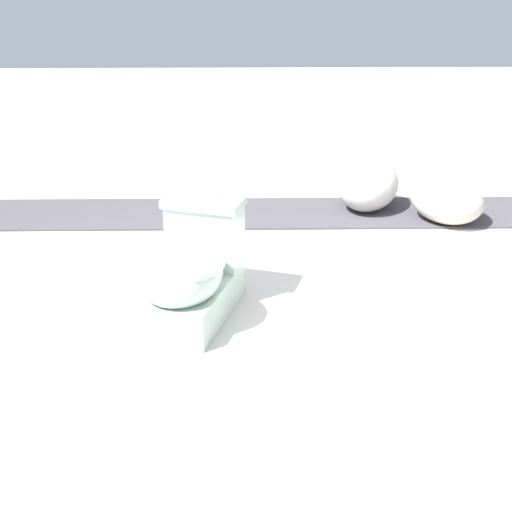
# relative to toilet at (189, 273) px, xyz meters

# --- Properties ---
(ground_plane) EXTENTS (14.00, 14.00, 0.00)m
(ground_plane) POSITION_rel_toilet_xyz_m (-0.19, 0.13, -0.22)
(ground_plane) COLOR beige
(gravel_strip) EXTENTS (0.56, 8.00, 0.01)m
(gravel_strip) POSITION_rel_toilet_xyz_m (-1.35, 0.63, -0.21)
(gravel_strip) COLOR #423F44
(gravel_strip) RESTS_ON ground
(toilet) EXTENTS (0.71, 0.54, 0.52)m
(toilet) POSITION_rel_toilet_xyz_m (0.00, 0.00, 0.00)
(toilet) COLOR #B2C6B7
(toilet) RESTS_ON ground
(boulder_near) EXTENTS (0.61, 0.55, 0.33)m
(boulder_near) POSITION_rel_toilet_xyz_m (-1.44, 1.04, -0.06)
(boulder_near) COLOR #B7B2AD
(boulder_near) RESTS_ON ground
(boulder_far) EXTENTS (0.61, 0.59, 0.28)m
(boulder_far) POSITION_rel_toilet_xyz_m (-1.20, 1.50, -0.08)
(boulder_far) COLOR #ADA899
(boulder_far) RESTS_ON ground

